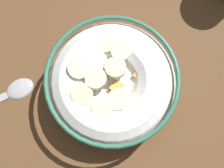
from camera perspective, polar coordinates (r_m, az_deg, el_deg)
name	(u,v)px	position (r cm, az deg, el deg)	size (l,w,h in cm)	color
ground_plane	(112,90)	(44.76, 0.00, -1.12)	(107.11, 107.11, 2.00)	brown
cereal_bowl	(112,83)	(40.49, -0.05, 0.15)	(17.36, 17.36, 6.71)	white
spoon	(1,97)	(46.02, -20.15, -2.36)	(13.44, 13.27, 0.80)	#A5A5AD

